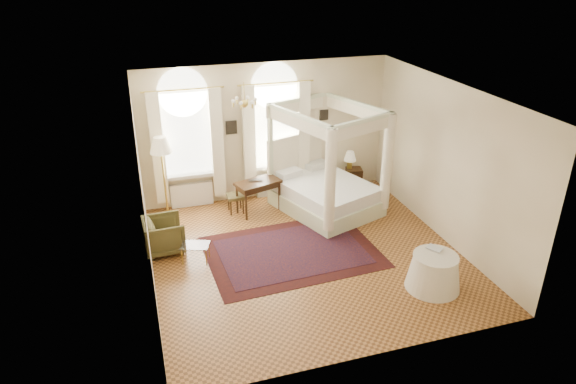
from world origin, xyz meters
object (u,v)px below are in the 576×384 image
Objects in this scene: floor_lamp at (161,149)px; side_table at (434,272)px; stool at (236,198)px; canopy_bed at (327,188)px; writing_desk at (258,186)px; coffee_table at (195,246)px; nightstand at (354,179)px; armchair at (164,235)px.

floor_lamp reaches higher than side_table.
stool is at bearing 124.87° from side_table.
canopy_bed is 2.14m from stool.
coffee_table is at bearing -134.69° from writing_desk.
canopy_bed reaches higher than writing_desk.
nightstand is 1.26× the size of stool.
floor_lamp is at bearing -9.68° from armchair.
side_table is (4.34, -4.33, -1.29)m from floor_lamp.
armchair is at bearing 148.85° from side_table.
floor_lamp is (-4.71, -0.07, 1.35)m from nightstand.
stool is 0.45× the size of side_table.
canopy_bed is 1.60m from writing_desk.
floor_lamp reaches higher than nightstand.
armchair is at bearing -161.31° from nightstand.
writing_desk is 4.51m from side_table.
armchair is 0.41× the size of floor_lamp.
nightstand is at bearing 7.03° from stool.
coffee_table is at bearing -80.84° from floor_lamp.
writing_desk is 1.16× the size of side_table.
writing_desk is (-1.55, 0.37, 0.09)m from canopy_bed.
floor_lamp reaches higher than stool.
stool is at bearing 165.63° from writing_desk.
armchair is 0.80× the size of side_table.
side_table is (2.79, -4.01, -0.04)m from stool.
nightstand is at bearing -74.11° from armchair.
stool is 2.02m from floor_lamp.
armchair is 1.23× the size of coffee_table.
floor_lamp is 6.26m from side_table.
side_table is at bearing -59.55° from writing_desk.
canopy_bed is 3.89m from armchair.
stool is at bearing 166.23° from canopy_bed.
writing_desk is 1.44× the size of armchair.
side_table is at bearing -94.82° from nightstand.
nightstand is 0.29× the size of floor_lamp.
floor_lamp is (-2.06, 0.45, 0.97)m from writing_desk.
side_table is at bearing -28.30° from coffee_table.
floor_lamp is (0.19, 1.59, 1.27)m from armchair.
floor_lamp is at bearing 167.10° from canopy_bed.
stool is at bearing -56.69° from armchair.
armchair is 5.29m from side_table.
nightstand is at bearing 39.30° from canopy_bed.
writing_desk is 2.58× the size of stool.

